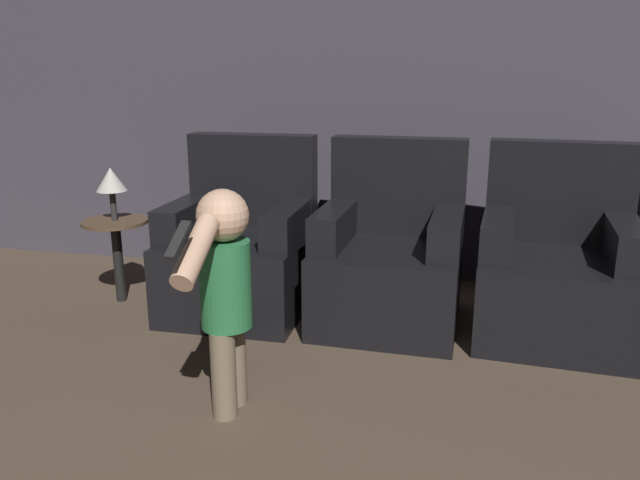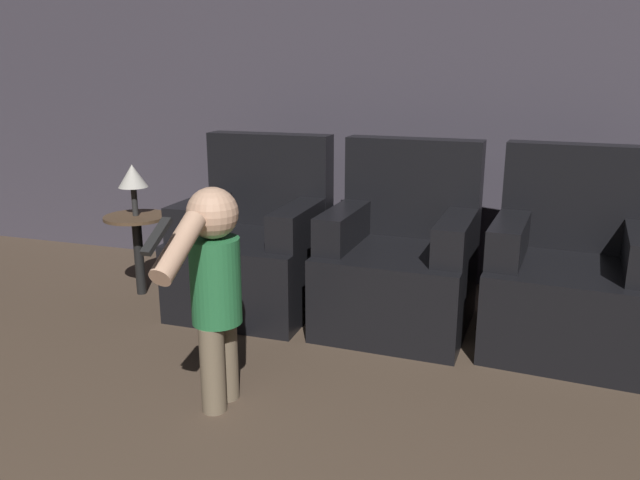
{
  "view_description": "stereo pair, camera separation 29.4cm",
  "coord_description": "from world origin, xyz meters",
  "px_view_note": "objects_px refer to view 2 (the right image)",
  "views": [
    {
      "loc": [
        0.59,
        0.31,
        1.39
      ],
      "look_at": [
        -0.02,
        3.08,
        0.62
      ],
      "focal_mm": 35.0,
      "sensor_mm": 36.0,
      "label": 1
    },
    {
      "loc": [
        0.87,
        0.39,
        1.39
      ],
      "look_at": [
        -0.02,
        3.08,
        0.62
      ],
      "focal_mm": 35.0,
      "sensor_mm": 36.0,
      "label": 2
    }
  ],
  "objects_px": {
    "armchair_middle": "(400,263)",
    "lamp": "(133,177)",
    "person_toddler": "(215,282)",
    "armchair_left": "(255,249)",
    "armchair_right": "(570,279)"
  },
  "relations": [
    {
      "from": "armchair_left",
      "to": "armchair_right",
      "type": "xyz_separation_m",
      "value": [
        1.77,
        -0.0,
        0.0
      ]
    },
    {
      "from": "armchair_left",
      "to": "armchair_right",
      "type": "distance_m",
      "value": 1.77
    },
    {
      "from": "armchair_left",
      "to": "armchair_middle",
      "type": "distance_m",
      "value": 0.88
    },
    {
      "from": "armchair_right",
      "to": "person_toddler",
      "type": "relative_size",
      "value": 1.07
    },
    {
      "from": "armchair_left",
      "to": "person_toddler",
      "type": "distance_m",
      "value": 1.21
    },
    {
      "from": "armchair_right",
      "to": "person_toddler",
      "type": "xyz_separation_m",
      "value": [
        -1.43,
        -1.14,
        0.21
      ]
    },
    {
      "from": "armchair_left",
      "to": "person_toddler",
      "type": "relative_size",
      "value": 1.07
    },
    {
      "from": "armchair_right",
      "to": "lamp",
      "type": "bearing_deg",
      "value": -174.0
    },
    {
      "from": "armchair_right",
      "to": "person_toddler",
      "type": "height_order",
      "value": "armchair_right"
    },
    {
      "from": "person_toddler",
      "to": "armchair_right",
      "type": "bearing_deg",
      "value": -49.63
    },
    {
      "from": "person_toddler",
      "to": "lamp",
      "type": "xyz_separation_m",
      "value": [
        -1.12,
        1.08,
        0.2
      ]
    },
    {
      "from": "armchair_middle",
      "to": "lamp",
      "type": "relative_size",
      "value": 3.18
    },
    {
      "from": "person_toddler",
      "to": "lamp",
      "type": "relative_size",
      "value": 2.96
    },
    {
      "from": "armchair_middle",
      "to": "lamp",
      "type": "xyz_separation_m",
      "value": [
        -1.66,
        -0.06,
        0.4
      ]
    },
    {
      "from": "armchair_right",
      "to": "person_toddler",
      "type": "distance_m",
      "value": 1.84
    }
  ]
}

